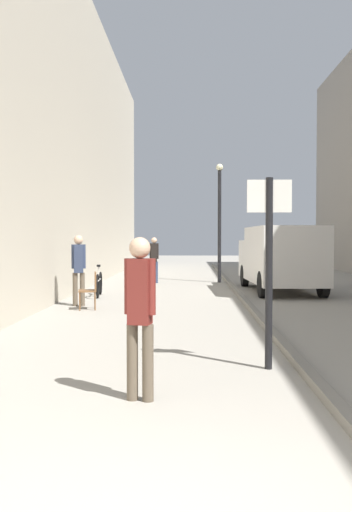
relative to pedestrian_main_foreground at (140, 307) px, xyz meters
name	(u,v)px	position (x,y,z in m)	size (l,w,h in m)	color
ground_plane	(188,302)	(0.48, 8.91, -1.04)	(80.00, 80.00, 0.00)	gray
building_facade_left	(14,110)	(-4.33, 8.91, 4.29)	(2.42, 40.00, 10.66)	#BCB29E
kerb_strip	(245,301)	(2.06, 8.91, -0.98)	(0.16, 40.00, 0.12)	slate
pedestrian_main_foreground	(140,307)	(0.00, 0.00, 0.00)	(0.35, 0.25, 1.79)	brown
pedestrian_mid_block	(154,257)	(-0.89, 15.33, 0.01)	(0.36, 0.24, 1.81)	#2D3851
pedestrian_far_crossing	(79,265)	(-2.38, 8.10, 0.04)	(0.37, 0.25, 1.86)	brown
delivery_van	(280,257)	(3.54, 12.01, 0.14)	(2.23, 5.45, 2.15)	silver
street_sign_post	(269,256)	(1.62, 1.46, 0.51)	(0.60, 0.10, 2.60)	black
lamp_post	(220,215)	(1.72, 15.67, 1.69)	(0.28, 0.28, 4.76)	black
bicycle_leaning	(99,284)	(-2.24, 10.40, -0.65)	(0.22, 1.77, 0.98)	black
cafe_chair_near_window	(91,288)	(-1.93, 7.40, -0.49)	(0.52, 0.52, 0.94)	brown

